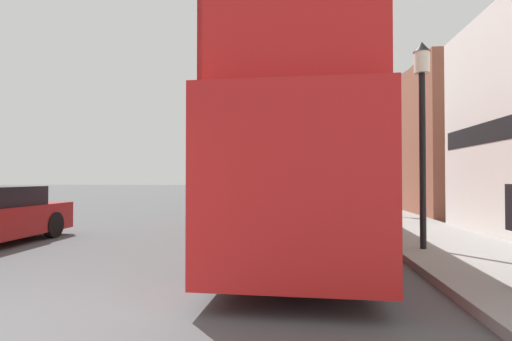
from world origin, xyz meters
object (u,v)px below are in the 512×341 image
object	(u,v)px
tour_bus	(303,171)
lamp_post_second	(360,140)
lamp_post_nearest	(422,104)
lamp_post_third	(336,149)
parked_car_ahead_of_bus	(317,199)

from	to	relation	value
tour_bus	lamp_post_second	bearing A→B (deg)	73.18
lamp_post_nearest	lamp_post_second	bearing A→B (deg)	89.69
lamp_post_nearest	lamp_post_third	bearing A→B (deg)	90.32
parked_car_ahead_of_bus	lamp_post_nearest	world-z (taller)	lamp_post_nearest
tour_bus	lamp_post_third	bearing A→B (deg)	83.82
parked_car_ahead_of_bus	lamp_post_third	xyz separation A→B (m)	(1.60, 7.00, 2.82)
lamp_post_third	parked_car_ahead_of_bus	bearing A→B (deg)	-102.88
tour_bus	lamp_post_third	size ratio (longest dim) A/B	2.27
tour_bus	lamp_post_second	world-z (taller)	lamp_post_second
lamp_post_second	lamp_post_nearest	bearing A→B (deg)	-90.31
lamp_post_second	lamp_post_third	xyz separation A→B (m)	(-0.14, 8.65, 0.22)
parked_car_ahead_of_bus	lamp_post_second	distance (m)	3.54
tour_bus	parked_car_ahead_of_bus	world-z (taller)	tour_bus
parked_car_ahead_of_bus	lamp_post_third	bearing A→B (deg)	77.70
lamp_post_nearest	lamp_post_third	distance (m)	17.29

